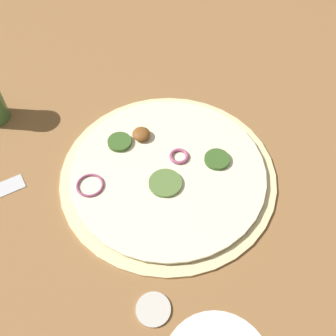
{
  "coord_description": "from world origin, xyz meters",
  "views": [
    {
      "loc": [
        0.21,
        -0.3,
        0.52
      ],
      "look_at": [
        0.0,
        0.0,
        0.02
      ],
      "focal_mm": 42.0,
      "sensor_mm": 36.0,
      "label": 1
    }
  ],
  "objects": [
    {
      "name": "loose_cap",
      "position": [
        0.11,
        -0.19,
        0.0
      ],
      "size": [
        0.05,
        0.05,
        0.01
      ],
      "color": "beige",
      "rests_on": "ground_plane"
    },
    {
      "name": "ground_plane",
      "position": [
        0.0,
        0.0,
        0.0
      ],
      "size": [
        3.0,
        3.0,
        0.0
      ],
      "primitive_type": "plane",
      "color": "olive"
    },
    {
      "name": "pizza",
      "position": [
        -0.0,
        0.0,
        0.01
      ],
      "size": [
        0.35,
        0.35,
        0.03
      ],
      "color": "beige",
      "rests_on": "ground_plane"
    }
  ]
}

